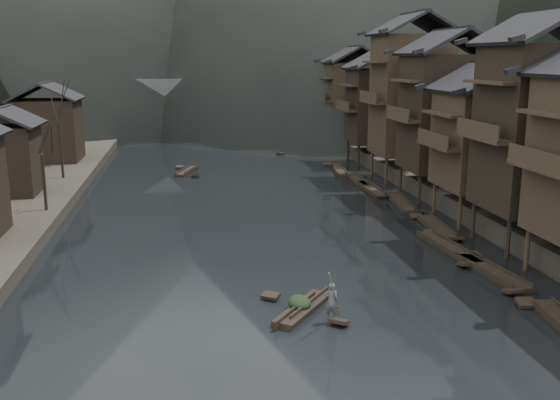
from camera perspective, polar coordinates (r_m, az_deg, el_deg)
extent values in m
plane|color=black|center=(33.89, 1.27, -8.44)|extent=(300.00, 300.00, 0.00)
cube|color=#2D2823|center=(82.62, 20.78, 4.12)|extent=(40.00, 200.00, 1.80)
cylinder|color=#31261B|center=(39.58, 21.65, -4.22)|extent=(0.30, 0.30, 2.90)
cube|color=#31261B|center=(35.96, 23.01, 2.61)|extent=(1.20, 5.70, 0.25)
cylinder|color=black|center=(41.40, 20.14, -3.36)|extent=(0.30, 0.30, 2.90)
cylinder|color=black|center=(45.50, 17.26, -1.72)|extent=(0.30, 0.30, 2.90)
cylinder|color=black|center=(42.78, 23.37, -3.13)|extent=(0.30, 0.30, 2.90)
cylinder|color=black|center=(46.75, 20.30, -1.56)|extent=(0.30, 0.30, 2.90)
cube|color=black|center=(43.77, 22.88, 6.04)|extent=(7.00, 6.00, 10.53)
cube|color=#31261B|center=(41.89, 18.13, 5.42)|extent=(1.20, 5.70, 0.25)
cylinder|color=#31261B|center=(47.42, 16.12, -1.07)|extent=(0.30, 0.30, 2.90)
cylinder|color=#31261B|center=(51.69, 13.91, 0.20)|extent=(0.30, 0.30, 2.90)
cylinder|color=#31261B|center=(48.63, 19.06, -0.93)|extent=(0.30, 0.30, 2.90)
cylinder|color=#31261B|center=(52.80, 16.67, 0.30)|extent=(0.30, 0.30, 2.90)
cube|color=#31261B|center=(50.02, 18.57, 5.22)|extent=(7.00, 6.00, 7.25)
cube|color=#31261B|center=(48.37, 14.30, 4.82)|extent=(1.20, 5.70, 0.25)
cylinder|color=black|center=(54.58, 12.64, 0.93)|extent=(0.30, 0.30, 2.90)
cylinder|color=black|center=(58.98, 10.96, 1.89)|extent=(0.30, 0.30, 2.90)
cylinder|color=black|center=(55.63, 15.28, 1.01)|extent=(0.30, 0.30, 2.90)
cylinder|color=black|center=(59.96, 13.44, 1.95)|extent=(0.30, 0.30, 2.90)
cube|color=black|center=(57.06, 15.00, 7.70)|extent=(7.00, 6.00, 9.97)
cube|color=#31261B|center=(55.62, 11.17, 7.26)|extent=(1.20, 5.70, 0.25)
cylinder|color=#31261B|center=(62.88, 9.69, 2.62)|extent=(0.30, 0.30, 2.90)
cylinder|color=#31261B|center=(67.38, 8.41, 3.35)|extent=(0.30, 0.30, 2.90)
cylinder|color=#31261B|center=(63.80, 12.03, 2.67)|extent=(0.30, 0.30, 2.90)
cylinder|color=#31261B|center=(68.24, 10.62, 3.39)|extent=(0.30, 0.30, 2.90)
cube|color=#31261B|center=(65.31, 11.88, 9.32)|extent=(7.00, 6.00, 11.91)
cube|color=#31261B|center=(64.06, 8.46, 8.86)|extent=(1.20, 5.70, 0.25)
cylinder|color=black|center=(72.30, 7.20, 4.03)|extent=(0.30, 0.30, 2.90)
cylinder|color=black|center=(76.87, 6.23, 4.59)|extent=(0.30, 0.30, 2.90)
cylinder|color=black|center=(73.10, 9.28, 4.06)|extent=(0.30, 0.30, 2.90)
cylinder|color=black|center=(77.63, 8.19, 4.61)|extent=(0.30, 0.30, 2.90)
cube|color=black|center=(74.86, 9.13, 8.53)|extent=(7.00, 6.00, 8.44)
cube|color=#31261B|center=(73.77, 6.12, 8.23)|extent=(1.20, 5.70, 0.25)
cylinder|color=#31261B|center=(83.78, 4.96, 5.30)|extent=(0.30, 0.30, 2.90)
cylinder|color=#31261B|center=(88.41, 4.22, 5.71)|extent=(0.30, 0.30, 2.90)
cylinder|color=#31261B|center=(84.47, 6.78, 5.32)|extent=(0.30, 0.30, 2.90)
cylinder|color=#31261B|center=(89.07, 5.96, 5.73)|extent=(0.30, 0.30, 2.90)
cube|color=#31261B|center=(86.31, 6.68, 9.36)|extent=(7.00, 6.00, 9.02)
cube|color=#31261B|center=(85.37, 4.05, 9.07)|extent=(1.20, 5.70, 0.25)
cube|color=black|center=(57.66, -23.75, 3.61)|extent=(5.00, 5.00, 5.80)
cube|color=black|center=(74.98, -20.35, 6.19)|extent=(6.50, 6.50, 6.80)
cylinder|color=black|center=(50.57, -21.72, 1.74)|extent=(0.24, 0.24, 4.28)
cylinder|color=black|center=(63.51, -19.14, 4.59)|extent=(0.24, 0.24, 5.45)
cube|color=black|center=(34.29, 21.59, -8.61)|extent=(1.03, 0.94, 0.35)
cube|color=black|center=(38.41, 18.74, -6.30)|extent=(1.84, 6.50, 0.30)
cube|color=black|center=(38.36, 18.76, -6.05)|extent=(1.88, 6.38, 0.10)
cube|color=black|center=(41.11, 17.26, -4.73)|extent=(1.02, 0.89, 0.34)
cube|color=black|center=(35.68, 20.50, -7.68)|extent=(1.02, 0.89, 0.34)
cube|color=black|center=(42.38, 15.08, -4.26)|extent=(1.71, 7.17, 0.30)
cube|color=black|center=(42.33, 15.10, -4.03)|extent=(1.75, 7.03, 0.10)
cube|color=black|center=(45.45, 13.73, -2.84)|extent=(1.01, 0.95, 0.35)
cube|color=black|center=(39.29, 16.68, -5.51)|extent=(1.01, 0.95, 0.35)
cube|color=black|center=(47.19, 14.04, -2.45)|extent=(1.66, 6.54, 0.30)
cube|color=black|center=(47.15, 14.05, -2.24)|extent=(1.70, 6.41, 0.10)
cube|color=black|center=(49.82, 12.40, -1.39)|extent=(1.00, 0.87, 0.34)
cube|color=black|center=(44.54, 15.89, -3.29)|extent=(1.00, 0.87, 0.34)
cube|color=black|center=(54.36, 10.97, -0.28)|extent=(1.97, 6.75, 0.30)
cube|color=black|center=(54.32, 10.98, -0.10)|extent=(2.00, 6.63, 0.10)
cube|color=black|center=(57.12, 9.52, 0.56)|extent=(1.03, 0.94, 0.34)
cube|color=black|center=(51.59, 12.59, -0.91)|extent=(1.03, 0.94, 0.34)
cube|color=black|center=(59.66, 8.24, 0.99)|extent=(1.26, 7.11, 0.30)
cube|color=black|center=(59.63, 8.24, 1.16)|extent=(1.31, 6.97, 0.10)
cube|color=black|center=(62.81, 7.28, 1.75)|extent=(0.95, 0.89, 0.35)
cube|color=black|center=(56.49, 9.31, 0.43)|extent=(0.95, 0.89, 0.35)
cube|color=black|center=(63.94, 7.01, 1.83)|extent=(1.55, 6.72, 0.30)
cube|color=black|center=(63.91, 7.01, 1.99)|extent=(1.60, 6.59, 0.10)
cube|color=black|center=(66.88, 6.10, 2.47)|extent=(0.99, 0.88, 0.34)
cube|color=black|center=(60.98, 8.02, 1.39)|extent=(0.99, 0.88, 0.34)
cube|color=black|center=(69.42, 5.42, 2.75)|extent=(2.14, 7.74, 0.30)
cube|color=black|center=(69.39, 5.42, 2.89)|extent=(2.18, 7.60, 0.10)
cube|color=black|center=(72.76, 4.34, 3.35)|extent=(1.06, 1.06, 0.37)
cube|color=black|center=(66.06, 6.62, 2.32)|extent=(1.06, 1.06, 0.37)
cube|color=black|center=(69.02, -8.49, 2.60)|extent=(2.67, 5.65, 0.30)
cube|color=black|center=(68.99, -8.50, 2.75)|extent=(2.68, 5.56, 0.10)
cube|color=black|center=(71.53, -9.18, 3.05)|extent=(1.02, 0.92, 0.32)
cube|color=black|center=(66.47, -7.77, 2.36)|extent=(1.02, 0.92, 0.32)
cube|color=black|center=(83.07, 0.59, 4.48)|extent=(3.34, 5.20, 0.30)
cube|color=black|center=(83.05, 0.59, 4.60)|extent=(3.34, 5.12, 0.10)
cube|color=black|center=(85.10, -0.45, 4.78)|extent=(1.06, 0.98, 0.31)
cube|color=black|center=(81.04, 1.67, 4.36)|extent=(1.06, 0.98, 0.31)
cube|color=#4C4C4F|center=(103.35, -5.77, 10.01)|extent=(40.00, 6.00, 1.60)
cube|color=#4C4C4F|center=(100.60, -5.70, 10.67)|extent=(40.00, 0.50, 1.00)
cube|color=#4C4C4F|center=(105.98, -5.87, 10.78)|extent=(40.00, 0.50, 1.00)
cube|color=#4C4C4F|center=(103.82, -13.53, 7.52)|extent=(3.20, 6.00, 6.40)
cube|color=#4C4C4F|center=(103.48, -8.23, 7.72)|extent=(3.20, 6.00, 6.40)
cube|color=#4C4C4F|center=(103.96, -3.22, 7.86)|extent=(3.20, 6.00, 6.40)
cube|color=#4C4C4F|center=(105.30, 1.98, 7.93)|extent=(3.20, 6.00, 6.40)
cube|color=black|center=(31.40, 2.12, -9.94)|extent=(3.68, 4.47, 0.30)
cube|color=black|center=(31.34, 2.12, -9.63)|extent=(3.66, 4.42, 0.10)
cube|color=black|center=(32.83, -0.86, -8.62)|extent=(1.07, 1.01, 0.30)
cube|color=black|center=(29.97, 5.40, -10.86)|extent=(1.07, 1.01, 0.30)
ellipsoid|color=black|center=(31.32, 1.80, -8.76)|extent=(1.14, 1.50, 0.69)
imported|color=#4C4C4F|center=(29.85, 4.73, -8.76)|extent=(0.74, 0.58, 1.81)
cylinder|color=#8C7A51|center=(29.02, 5.21, -3.87)|extent=(1.43, 2.81, 3.48)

